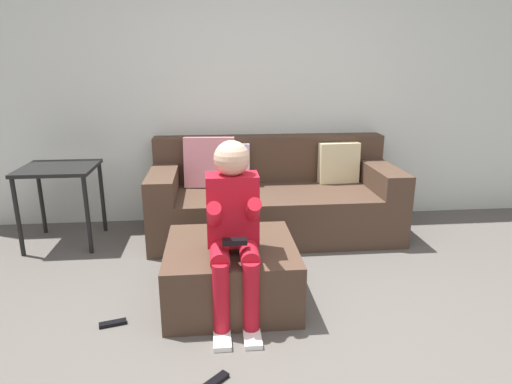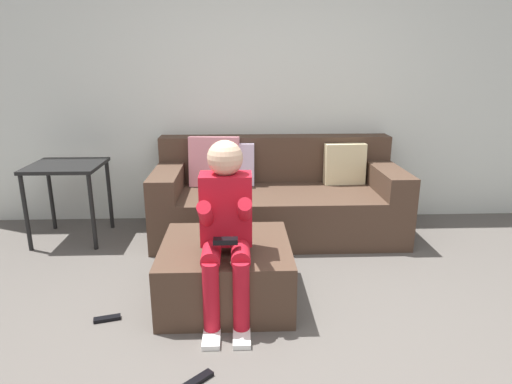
{
  "view_description": "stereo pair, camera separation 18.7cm",
  "coord_description": "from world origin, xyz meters",
  "px_view_note": "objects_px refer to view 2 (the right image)",
  "views": [
    {
      "loc": [
        -0.45,
        -1.91,
        1.52
      ],
      "look_at": [
        -0.13,
        1.3,
        0.57
      ],
      "focal_mm": 30.94,
      "sensor_mm": 36.0,
      "label": 1
    },
    {
      "loc": [
        -0.26,
        -1.93,
        1.52
      ],
      "look_at": [
        -0.13,
        1.3,
        0.57
      ],
      "focal_mm": 30.94,
      "sensor_mm": 36.0,
      "label": 2
    }
  ],
  "objects_px": {
    "ottoman": "(226,271)",
    "remote_by_storage_bin": "(107,319)",
    "side_table": "(67,175)",
    "couch_sectional": "(276,198)",
    "person_seated": "(226,221)",
    "remote_near_ottoman": "(197,381)"
  },
  "relations": [
    {
      "from": "remote_near_ottoman",
      "to": "remote_by_storage_bin",
      "type": "height_order",
      "value": "same"
    },
    {
      "from": "remote_near_ottoman",
      "to": "remote_by_storage_bin",
      "type": "distance_m",
      "value": 0.83
    },
    {
      "from": "ottoman",
      "to": "person_seated",
      "type": "xyz_separation_m",
      "value": [
        0.01,
        -0.18,
        0.42
      ]
    },
    {
      "from": "ottoman",
      "to": "remote_near_ottoman",
      "type": "distance_m",
      "value": 0.85
    },
    {
      "from": "couch_sectional",
      "to": "remote_near_ottoman",
      "type": "distance_m",
      "value": 2.14
    },
    {
      "from": "ottoman",
      "to": "side_table",
      "type": "distance_m",
      "value": 1.83
    },
    {
      "from": "side_table",
      "to": "person_seated",
      "type": "bearing_deg",
      "value": -42.65
    },
    {
      "from": "couch_sectional",
      "to": "remote_near_ottoman",
      "type": "bearing_deg",
      "value": -105.41
    },
    {
      "from": "couch_sectional",
      "to": "person_seated",
      "type": "bearing_deg",
      "value": -106.78
    },
    {
      "from": "ottoman",
      "to": "remote_by_storage_bin",
      "type": "height_order",
      "value": "ottoman"
    },
    {
      "from": "ottoman",
      "to": "remote_by_storage_bin",
      "type": "relative_size",
      "value": 5.25
    },
    {
      "from": "ottoman",
      "to": "remote_by_storage_bin",
      "type": "bearing_deg",
      "value": -161.72
    },
    {
      "from": "ottoman",
      "to": "remote_near_ottoman",
      "type": "bearing_deg",
      "value": -98.96
    },
    {
      "from": "ottoman",
      "to": "side_table",
      "type": "height_order",
      "value": "side_table"
    },
    {
      "from": "couch_sectional",
      "to": "remote_by_storage_bin",
      "type": "relative_size",
      "value": 13.76
    },
    {
      "from": "side_table",
      "to": "couch_sectional",
      "type": "bearing_deg",
      "value": 3.23
    },
    {
      "from": "person_seated",
      "to": "side_table",
      "type": "height_order",
      "value": "person_seated"
    },
    {
      "from": "couch_sectional",
      "to": "remote_by_storage_bin",
      "type": "bearing_deg",
      "value": -128.46
    },
    {
      "from": "couch_sectional",
      "to": "ottoman",
      "type": "xyz_separation_m",
      "value": [
        -0.43,
        -1.22,
        -0.13
      ]
    },
    {
      "from": "remote_near_ottoman",
      "to": "ottoman",
      "type": "bearing_deg",
      "value": 37.52
    },
    {
      "from": "remote_by_storage_bin",
      "to": "person_seated",
      "type": "bearing_deg",
      "value": -10.37
    },
    {
      "from": "ottoman",
      "to": "side_table",
      "type": "bearing_deg",
      "value": 141.39
    }
  ]
}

